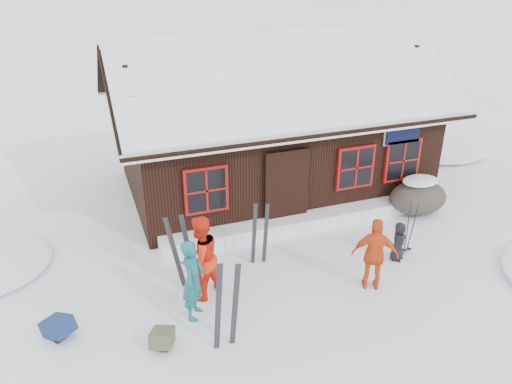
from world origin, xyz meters
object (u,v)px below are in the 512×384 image
skier_teal (193,280)px  ski_poles (410,229)px  skier_crouched (399,241)px  boulder (418,196)px  backpack_blue (59,329)px  skier_orange_left (200,258)px  ski_pair_left (227,307)px  backpack_olive (162,341)px  skier_orange_right (375,255)px

skier_teal → ski_poles: skier_teal is taller
skier_crouched → boulder: 2.52m
backpack_blue → boulder: bearing=-26.3°
skier_orange_left → skier_teal: bearing=37.4°
boulder → ski_pair_left: size_ratio=0.90×
skier_teal → skier_orange_left: (0.28, 0.54, 0.08)m
skier_orange_left → ski_pair_left: bearing=67.1°
ski_pair_left → backpack_olive: size_ratio=3.58×
skier_teal → skier_orange_right: 3.65m
ski_pair_left → backpack_olive: 1.33m
skier_teal → ski_pair_left: ski_pair_left is taller
skier_orange_left → skier_orange_right: (3.35, -0.93, -0.10)m
ski_pair_left → ski_poles: ski_pair_left is taller
skier_orange_left → ski_poles: skier_orange_left is taller
skier_orange_left → backpack_blue: size_ratio=3.30×
backpack_olive → skier_orange_right: bearing=26.1°
skier_teal → skier_crouched: (4.73, 0.33, -0.35)m
skier_teal → backpack_blue: (-2.44, 0.28, -0.67)m
boulder → ski_poles: (-1.43, -1.60, 0.14)m
skier_orange_left → skier_crouched: skier_orange_left is taller
skier_teal → skier_orange_left: bearing=3.3°
skier_crouched → backpack_blue: 7.18m
skier_orange_right → ski_poles: 1.73m
boulder → ski_pair_left: bearing=-153.7°
skier_crouched → ski_pair_left: (-4.39, -1.31, 0.36)m
boulder → backpack_olive: boulder is taller
boulder → ski_poles: size_ratio=1.21×
skier_teal → ski_pair_left: 1.04m
ski_pair_left → backpack_olive: (-1.08, 0.35, -0.69)m
skier_crouched → backpack_blue: bearing=141.3°
skier_orange_right → backpack_olive: skier_orange_right is taller
ski_pair_left → backpack_blue: bearing=163.8°
skier_teal → skier_orange_left: skier_orange_left is taller
skier_orange_left → backpack_blue: 2.83m
skier_orange_left → skier_crouched: 4.48m
backpack_olive → skier_teal: bearing=63.4°
boulder → skier_crouched: bearing=-135.9°
skier_teal → backpack_olive: bearing=161.1°
boulder → ski_poles: bearing=-131.8°
skier_teal → skier_orange_right: size_ratio=1.03×
boulder → skier_orange_right: bearing=-139.6°
skier_crouched → skier_teal: bearing=144.9°
skier_teal → boulder: size_ratio=1.04×
skier_orange_right → boulder: (2.91, 2.47, -0.33)m
skier_crouched → ski_poles: (0.38, 0.16, 0.15)m
ski_poles → backpack_blue: bearing=-178.4°
skier_orange_right → skier_crouched: skier_orange_right is taller
skier_orange_left → boulder: size_ratio=1.13×
backpack_olive → ski_poles: bearing=33.7°
skier_orange_right → ski_pair_left: bearing=39.1°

